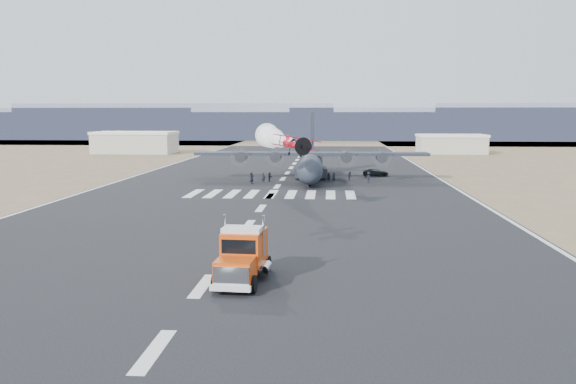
# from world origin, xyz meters

# --- Properties ---
(ground) EXTENTS (500.00, 500.00, 0.00)m
(ground) POSITION_xyz_m (0.00, 0.00, 0.00)
(ground) COLOR black
(ground) RESTS_ON ground
(scrub_far) EXTENTS (500.00, 80.00, 0.00)m
(scrub_far) POSITION_xyz_m (0.00, 230.00, 0.00)
(scrub_far) COLOR brown
(scrub_far) RESTS_ON ground
(runway_markings) EXTENTS (60.00, 260.00, 0.01)m
(runway_markings) POSITION_xyz_m (0.00, 60.00, 0.01)
(runway_markings) COLOR silver
(runway_markings) RESTS_ON ground
(ridge_seg_b) EXTENTS (150.00, 50.00, 15.00)m
(ridge_seg_b) POSITION_xyz_m (-130.00, 260.00, 7.50)
(ridge_seg_b) COLOR gray
(ridge_seg_b) RESTS_ON ground
(ridge_seg_c) EXTENTS (150.00, 50.00, 17.00)m
(ridge_seg_c) POSITION_xyz_m (-65.00, 260.00, 8.50)
(ridge_seg_c) COLOR gray
(ridge_seg_c) RESTS_ON ground
(ridge_seg_d) EXTENTS (150.00, 50.00, 13.00)m
(ridge_seg_d) POSITION_xyz_m (0.00, 260.00, 6.50)
(ridge_seg_d) COLOR gray
(ridge_seg_d) RESTS_ON ground
(ridge_seg_e) EXTENTS (150.00, 50.00, 15.00)m
(ridge_seg_e) POSITION_xyz_m (65.00, 260.00, 7.50)
(ridge_seg_e) COLOR gray
(ridge_seg_e) RESTS_ON ground
(hangar_left) EXTENTS (24.50, 14.50, 6.70)m
(hangar_left) POSITION_xyz_m (-52.00, 145.00, 3.41)
(hangar_left) COLOR #ABA898
(hangar_left) RESTS_ON ground
(hangar_right) EXTENTS (20.50, 12.50, 5.90)m
(hangar_right) POSITION_xyz_m (46.00, 150.00, 3.01)
(hangar_right) COLOR #ABA898
(hangar_right) RESTS_ON ground
(semi_truck) EXTENTS (3.48, 9.06, 4.02)m
(semi_truck) POSITION_xyz_m (2.68, 1.51, 1.98)
(semi_truck) COLOR black
(semi_truck) RESTS_ON ground
(aerobatic_biplane) EXTENTS (6.20, 5.77, 2.86)m
(aerobatic_biplane) POSITION_xyz_m (4.45, 34.22, 8.41)
(aerobatic_biplane) COLOR red
(smoke_trail) EXTENTS (7.45, 23.34, 3.91)m
(smoke_trail) POSITION_xyz_m (-0.33, 53.74, 8.56)
(smoke_trail) COLOR white
(transport_aircraft) EXTENTS (43.05, 35.49, 12.47)m
(transport_aircraft) POSITION_xyz_m (5.29, 73.34, 3.21)
(transport_aircraft) COLOR black
(transport_aircraft) RESTS_ON ground
(support_vehicle) EXTENTS (5.21, 2.63, 1.41)m
(support_vehicle) POSITION_xyz_m (17.83, 78.73, 0.71)
(support_vehicle) COLOR black
(support_vehicle) RESTS_ON ground
(crew_a) EXTENTS (0.81, 0.79, 1.71)m
(crew_a) POSITION_xyz_m (9.52, 67.23, 0.86)
(crew_a) COLOR black
(crew_a) RESTS_ON ground
(crew_b) EXTENTS (0.92, 0.79, 1.62)m
(crew_b) POSITION_xyz_m (8.60, 67.83, 0.81)
(crew_b) COLOR black
(crew_b) RESTS_ON ground
(crew_c) EXTENTS (1.29, 0.75, 1.89)m
(crew_c) POSITION_xyz_m (15.69, 66.73, 0.94)
(crew_c) COLOR black
(crew_c) RESTS_ON ground
(crew_d) EXTENTS (0.84, 1.10, 1.68)m
(crew_d) POSITION_xyz_m (-4.75, 63.55, 0.84)
(crew_d) COLOR black
(crew_d) RESTS_ON ground
(crew_e) EXTENTS (0.84, 0.52, 1.71)m
(crew_e) POSITION_xyz_m (-5.27, 66.75, 0.86)
(crew_e) COLOR black
(crew_e) RESTS_ON ground
(crew_f) EXTENTS (1.15, 1.58, 1.65)m
(crew_f) POSITION_xyz_m (-2.08, 67.78, 0.82)
(crew_f) COLOR black
(crew_f) RESTS_ON ground
(crew_g) EXTENTS (0.80, 0.75, 1.73)m
(crew_g) POSITION_xyz_m (-3.00, 66.08, 0.87)
(crew_g) COLOR black
(crew_g) RESTS_ON ground
(crew_h) EXTENTS (0.52, 0.82, 1.65)m
(crew_h) POSITION_xyz_m (12.51, 70.02, 0.82)
(crew_h) COLOR black
(crew_h) RESTS_ON ground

